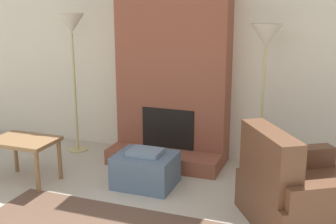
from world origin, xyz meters
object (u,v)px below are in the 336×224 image
floor_lamp_left (72,32)px  floor_lamp_right (266,45)px  side_table (24,146)px  armchair (300,196)px  ottoman (145,169)px

floor_lamp_left → floor_lamp_right: bearing=0.0°
floor_lamp_right → floor_lamp_left: bearing=180.0°
side_table → floor_lamp_left: 1.52m
floor_lamp_left → side_table: bearing=-88.6°
armchair → floor_lamp_right: floor_lamp_right is taller
side_table → floor_lamp_right: (2.28, 1.04, 1.03)m
armchair → floor_lamp_right: (-0.48, 0.97, 1.17)m
armchair → ottoman: bearing=47.5°
armchair → side_table: size_ratio=2.00×
side_table → floor_lamp_right: floor_lamp_right is taller
ottoman → floor_lamp_left: (-1.25, 0.70, 1.33)m
ottoman → side_table: size_ratio=0.92×
ottoman → floor_lamp_left: size_ratio=0.35×
side_table → floor_lamp_left: (-0.03, 1.04, 1.11)m
ottoman → side_table: (-1.22, -0.34, 0.22)m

